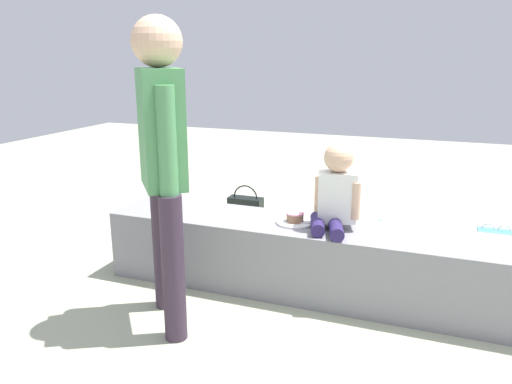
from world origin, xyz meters
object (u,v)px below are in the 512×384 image
(cake_plate, at_px, (295,220))
(gift_bag, at_px, (493,255))
(cake_box_white, at_px, (271,229))
(adult_standing, at_px, (162,148))
(handbag_black_leather, at_px, (246,207))
(child_seated, at_px, (336,192))
(water_bottle_near_gift, at_px, (379,236))
(party_cup_red, at_px, (470,244))

(cake_plate, xyz_separation_m, gift_bag, (1.12, 0.55, -0.27))
(cake_box_white, bearing_deg, adult_standing, -93.44)
(handbag_black_leather, bearing_deg, adult_standing, -81.34)
(gift_bag, xyz_separation_m, cake_box_white, (-1.54, 0.26, -0.11))
(adult_standing, bearing_deg, child_seated, 38.43)
(child_seated, height_order, gift_bag, child_seated)
(cake_plate, distance_m, gift_bag, 1.28)
(child_seated, xyz_separation_m, handbag_black_leather, (-1.00, 1.15, -0.53))
(child_seated, relative_size, gift_bag, 1.31)
(cake_plate, relative_size, gift_bag, 0.61)
(child_seated, xyz_separation_m, adult_standing, (-0.74, -0.58, 0.30))
(adult_standing, relative_size, handbag_black_leather, 5.22)
(gift_bag, distance_m, water_bottle_near_gift, 0.78)
(gift_bag, relative_size, cake_box_white, 1.32)
(handbag_black_leather, bearing_deg, party_cup_red, -4.14)
(cake_box_white, bearing_deg, gift_bag, -9.68)
(child_seated, bearing_deg, handbag_black_leather, 131.00)
(cake_plate, distance_m, cake_box_white, 1.00)
(cake_plate, relative_size, cake_box_white, 0.80)
(child_seated, relative_size, adult_standing, 0.31)
(child_seated, distance_m, water_bottle_near_gift, 1.00)
(cake_plate, height_order, water_bottle_near_gift, cake_plate)
(gift_bag, height_order, cake_box_white, gift_bag)
(child_seated, relative_size, handbag_black_leather, 1.64)
(child_seated, height_order, handbag_black_leather, child_seated)
(adult_standing, bearing_deg, gift_bag, 35.02)
(cake_box_white, relative_size, handbag_black_leather, 0.95)
(adult_standing, xyz_separation_m, water_bottle_near_gift, (0.91, 1.42, -0.83))
(party_cup_red, bearing_deg, child_seated, -127.70)
(party_cup_red, relative_size, cake_box_white, 0.37)
(water_bottle_near_gift, height_order, handbag_black_leather, handbag_black_leather)
(water_bottle_near_gift, distance_m, cake_box_white, 0.82)
(child_seated, height_order, water_bottle_near_gift, child_seated)
(cake_box_white, xyz_separation_m, handbag_black_leather, (-0.35, 0.33, 0.05))
(water_bottle_near_gift, bearing_deg, child_seated, -101.45)
(gift_bag, bearing_deg, water_bottle_near_gift, 158.99)
(adult_standing, xyz_separation_m, party_cup_red, (1.53, 1.61, -0.88))
(water_bottle_near_gift, distance_m, handbag_black_leather, 1.21)
(cake_plate, distance_m, party_cup_red, 1.50)
(child_seated, height_order, party_cup_red, child_seated)
(gift_bag, bearing_deg, cake_plate, -153.67)
(water_bottle_near_gift, bearing_deg, party_cup_red, 17.03)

